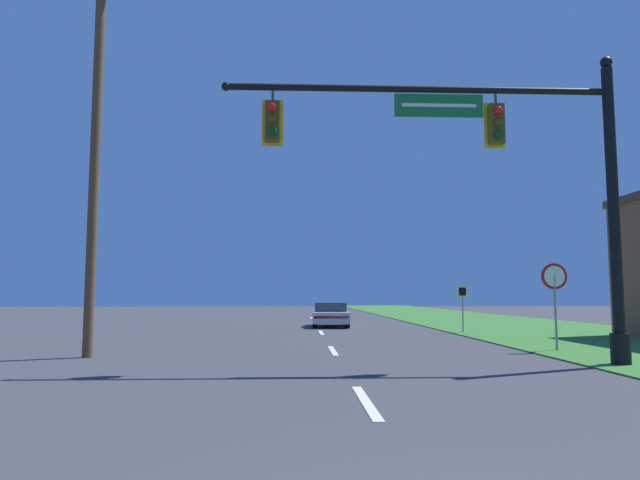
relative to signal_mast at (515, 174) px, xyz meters
name	(u,v)px	position (x,y,z in m)	size (l,w,h in m)	color
grass_verge_right	(497,323)	(6.44, 19.81, -4.44)	(10.00, 110.00, 0.04)	#38752D
road_center_line	(321,333)	(-4.06, 11.81, -4.45)	(0.16, 34.80, 0.01)	silver
signal_mast	(515,174)	(0.00, 0.00, 0.00)	(9.46, 0.47, 7.32)	black
car_ahead	(331,315)	(-3.37, 16.61, -3.85)	(1.99, 4.32, 1.19)	black
stop_sign	(555,287)	(2.37, 3.30, -2.59)	(0.76, 0.07, 2.50)	gray
route_sign_post	(462,297)	(1.99, 11.29, -2.93)	(0.55, 0.06, 2.03)	gray
utility_pole_near	(95,147)	(-10.58, 2.31, 1.14)	(1.80, 0.26, 10.87)	brown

